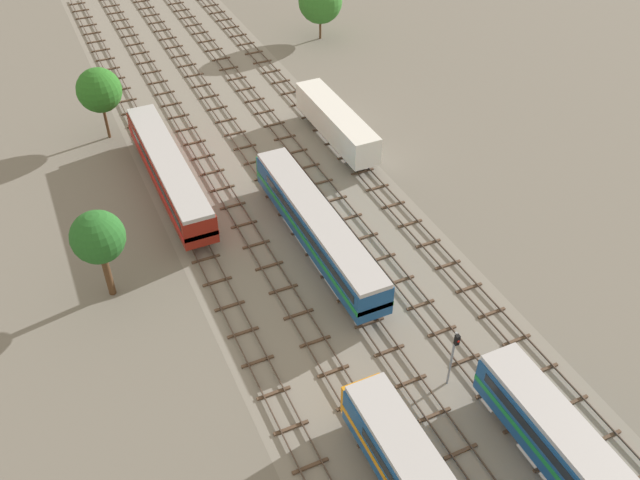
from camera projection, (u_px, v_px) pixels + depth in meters
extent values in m
plane|color=slate|center=(302.00, 228.00, 58.87)|extent=(480.00, 480.00, 0.00)
cube|color=gray|center=(302.00, 228.00, 58.87)|extent=(21.69, 176.00, 0.01)
cube|color=#47382D|center=(192.00, 249.00, 56.34)|extent=(0.07, 126.00, 0.15)
cube|color=#47382D|center=(209.00, 245.00, 56.80)|extent=(0.07, 126.00, 0.15)
cube|color=brown|center=(310.00, 466.00, 40.95)|extent=(2.40, 0.22, 0.14)
cube|color=brown|center=(291.00, 428.00, 43.04)|extent=(2.40, 0.22, 0.14)
cube|color=brown|center=(274.00, 393.00, 45.14)|extent=(2.40, 0.22, 0.14)
cube|color=brown|center=(258.00, 362.00, 47.23)|extent=(2.40, 0.22, 0.14)
cube|color=brown|center=(243.00, 333.00, 49.33)|extent=(2.40, 0.22, 0.14)
cube|color=brown|center=(230.00, 306.00, 51.43)|extent=(2.40, 0.22, 0.14)
cube|color=brown|center=(217.00, 282.00, 53.52)|extent=(2.40, 0.22, 0.14)
cube|color=brown|center=(206.00, 259.00, 55.62)|extent=(2.40, 0.22, 0.14)
cube|color=brown|center=(195.00, 238.00, 57.71)|extent=(2.40, 0.22, 0.14)
cube|color=brown|center=(185.00, 218.00, 59.81)|extent=(2.40, 0.22, 0.14)
cube|color=brown|center=(176.00, 200.00, 61.90)|extent=(2.40, 0.22, 0.14)
cube|color=brown|center=(168.00, 183.00, 64.00)|extent=(2.40, 0.22, 0.14)
cube|color=brown|center=(160.00, 167.00, 66.10)|extent=(2.40, 0.22, 0.14)
cube|color=brown|center=(152.00, 152.00, 68.19)|extent=(2.40, 0.22, 0.14)
cube|color=brown|center=(145.00, 138.00, 70.29)|extent=(2.40, 0.22, 0.14)
cube|color=brown|center=(138.00, 125.00, 72.38)|extent=(2.40, 0.22, 0.14)
cube|color=brown|center=(132.00, 113.00, 74.48)|extent=(2.40, 0.22, 0.14)
cube|color=brown|center=(126.00, 101.00, 76.58)|extent=(2.40, 0.22, 0.14)
cube|color=brown|center=(120.00, 90.00, 78.67)|extent=(2.40, 0.22, 0.14)
cube|color=brown|center=(115.00, 79.00, 80.77)|extent=(2.40, 0.22, 0.14)
cube|color=brown|center=(110.00, 69.00, 82.86)|extent=(2.40, 0.22, 0.14)
cube|color=brown|center=(105.00, 59.00, 84.96)|extent=(2.40, 0.22, 0.14)
cube|color=brown|center=(101.00, 50.00, 87.06)|extent=(2.40, 0.22, 0.14)
cube|color=brown|center=(96.00, 42.00, 89.15)|extent=(2.40, 0.22, 0.14)
cube|color=brown|center=(92.00, 33.00, 91.25)|extent=(2.40, 0.22, 0.14)
cube|color=brown|center=(88.00, 25.00, 93.34)|extent=(2.40, 0.22, 0.14)
cube|color=brown|center=(84.00, 18.00, 95.44)|extent=(2.40, 0.22, 0.14)
cube|color=brown|center=(81.00, 11.00, 97.54)|extent=(2.40, 0.22, 0.14)
cube|color=brown|center=(77.00, 4.00, 99.63)|extent=(2.40, 0.22, 0.14)
cube|color=#47382D|center=(242.00, 235.00, 57.77)|extent=(0.07, 126.00, 0.15)
cube|color=#47382D|center=(258.00, 231.00, 58.24)|extent=(0.07, 126.00, 0.15)
cube|color=brown|center=(398.00, 479.00, 40.28)|extent=(2.40, 0.22, 0.14)
cube|color=brown|center=(375.00, 440.00, 42.38)|extent=(2.40, 0.22, 0.14)
cube|color=brown|center=(353.00, 404.00, 44.47)|extent=(2.40, 0.22, 0.14)
cube|color=brown|center=(333.00, 371.00, 46.57)|extent=(2.40, 0.22, 0.14)
cube|color=brown|center=(315.00, 342.00, 48.66)|extent=(2.40, 0.22, 0.14)
cube|color=brown|center=(299.00, 314.00, 50.76)|extent=(2.40, 0.22, 0.14)
cube|color=brown|center=(283.00, 289.00, 52.86)|extent=(2.40, 0.22, 0.14)
cube|color=brown|center=(269.00, 266.00, 54.95)|extent=(2.40, 0.22, 0.14)
cube|color=brown|center=(256.00, 244.00, 57.05)|extent=(2.40, 0.22, 0.14)
cube|color=brown|center=(244.00, 225.00, 59.14)|extent=(2.40, 0.22, 0.14)
cube|color=brown|center=(233.00, 206.00, 61.24)|extent=(2.40, 0.22, 0.14)
cube|color=brown|center=(222.00, 189.00, 63.34)|extent=(2.40, 0.22, 0.14)
cube|color=brown|center=(212.00, 172.00, 65.43)|extent=(2.40, 0.22, 0.14)
cube|color=brown|center=(203.00, 157.00, 67.53)|extent=(2.40, 0.22, 0.14)
cube|color=brown|center=(194.00, 143.00, 69.62)|extent=(2.40, 0.22, 0.14)
cube|color=brown|center=(186.00, 129.00, 71.72)|extent=(2.40, 0.22, 0.14)
cube|color=brown|center=(179.00, 117.00, 73.82)|extent=(2.40, 0.22, 0.14)
cube|color=brown|center=(171.00, 104.00, 75.91)|extent=(2.40, 0.22, 0.14)
cube|color=brown|center=(164.00, 93.00, 78.01)|extent=(2.40, 0.22, 0.14)
cube|color=brown|center=(158.00, 82.00, 80.10)|extent=(2.40, 0.22, 0.14)
cube|color=brown|center=(152.00, 72.00, 82.20)|extent=(2.40, 0.22, 0.14)
cube|color=brown|center=(146.00, 62.00, 84.30)|extent=(2.40, 0.22, 0.14)
cube|color=brown|center=(140.00, 53.00, 86.39)|extent=(2.40, 0.22, 0.14)
cube|color=brown|center=(135.00, 44.00, 88.49)|extent=(2.40, 0.22, 0.14)
cube|color=brown|center=(130.00, 36.00, 90.58)|extent=(2.40, 0.22, 0.14)
cube|color=brown|center=(125.00, 28.00, 92.68)|extent=(2.40, 0.22, 0.14)
cube|color=brown|center=(120.00, 20.00, 94.77)|extent=(2.40, 0.22, 0.14)
cube|color=brown|center=(116.00, 13.00, 96.87)|extent=(2.40, 0.22, 0.14)
cube|color=brown|center=(111.00, 6.00, 98.97)|extent=(2.40, 0.22, 0.14)
cube|color=#47382D|center=(290.00, 222.00, 59.20)|extent=(0.07, 126.00, 0.15)
cube|color=#47382D|center=(305.00, 218.00, 59.67)|extent=(0.07, 126.00, 0.15)
cube|color=brown|center=(461.00, 452.00, 41.71)|extent=(2.40, 0.22, 0.14)
cube|color=brown|center=(435.00, 415.00, 43.81)|extent=(2.40, 0.22, 0.14)
cube|color=brown|center=(411.00, 381.00, 45.90)|extent=(2.40, 0.22, 0.14)
cube|color=brown|center=(389.00, 351.00, 48.00)|extent=(2.40, 0.22, 0.14)
cube|color=brown|center=(369.00, 323.00, 50.09)|extent=(2.40, 0.22, 0.14)
cube|color=brown|center=(351.00, 297.00, 52.19)|extent=(2.40, 0.22, 0.14)
cube|color=brown|center=(334.00, 273.00, 54.29)|extent=(2.40, 0.22, 0.14)
cube|color=brown|center=(319.00, 251.00, 56.38)|extent=(2.40, 0.22, 0.14)
cube|color=brown|center=(304.00, 231.00, 58.48)|extent=(2.40, 0.22, 0.14)
cube|color=brown|center=(291.00, 212.00, 60.57)|extent=(2.40, 0.22, 0.14)
cube|color=brown|center=(278.00, 194.00, 62.67)|extent=(2.40, 0.22, 0.14)
cube|color=brown|center=(266.00, 177.00, 64.77)|extent=(2.40, 0.22, 0.14)
cube|color=brown|center=(255.00, 162.00, 66.86)|extent=(2.40, 0.22, 0.14)
cube|color=brown|center=(245.00, 147.00, 68.96)|extent=(2.40, 0.22, 0.14)
cube|color=brown|center=(235.00, 133.00, 71.05)|extent=(2.40, 0.22, 0.14)
cube|color=brown|center=(226.00, 120.00, 73.15)|extent=(2.40, 0.22, 0.14)
cube|color=brown|center=(217.00, 108.00, 75.25)|extent=(2.40, 0.22, 0.14)
cube|color=brown|center=(209.00, 97.00, 77.34)|extent=(2.40, 0.22, 0.14)
cube|color=brown|center=(201.00, 86.00, 79.44)|extent=(2.40, 0.22, 0.14)
cube|color=brown|center=(194.00, 75.00, 81.53)|extent=(2.40, 0.22, 0.14)
cube|color=brown|center=(187.00, 65.00, 83.63)|extent=(2.40, 0.22, 0.14)
cube|color=brown|center=(180.00, 56.00, 85.73)|extent=(2.40, 0.22, 0.14)
cube|color=brown|center=(174.00, 47.00, 87.82)|extent=(2.40, 0.22, 0.14)
cube|color=brown|center=(168.00, 39.00, 89.92)|extent=(2.40, 0.22, 0.14)
cube|color=brown|center=(162.00, 30.00, 92.01)|extent=(2.40, 0.22, 0.14)
cube|color=brown|center=(157.00, 23.00, 94.11)|extent=(2.40, 0.22, 0.14)
cube|color=brown|center=(151.00, 15.00, 96.21)|extent=(2.40, 0.22, 0.14)
cube|color=brown|center=(146.00, 8.00, 98.30)|extent=(2.40, 0.22, 0.14)
cube|color=brown|center=(141.00, 1.00, 100.40)|extent=(2.40, 0.22, 0.14)
cube|color=#47382D|center=(335.00, 209.00, 60.63)|extent=(0.07, 126.00, 0.15)
cube|color=#47382D|center=(349.00, 205.00, 61.10)|extent=(0.07, 126.00, 0.15)
cube|color=brown|center=(550.00, 464.00, 41.05)|extent=(2.40, 0.22, 0.14)
cube|color=brown|center=(519.00, 426.00, 43.14)|extent=(2.40, 0.22, 0.14)
cube|color=brown|center=(491.00, 392.00, 45.24)|extent=(2.40, 0.22, 0.14)
cube|color=brown|center=(465.00, 360.00, 47.33)|extent=(2.40, 0.22, 0.14)
cube|color=brown|center=(442.00, 331.00, 49.43)|extent=(2.40, 0.22, 0.14)
cube|color=brown|center=(420.00, 305.00, 51.53)|extent=(2.40, 0.22, 0.14)
cube|color=brown|center=(401.00, 280.00, 53.62)|extent=(2.40, 0.22, 0.14)
cube|color=brown|center=(382.00, 258.00, 55.72)|extent=(2.40, 0.22, 0.14)
cube|color=brown|center=(365.00, 237.00, 57.81)|extent=(2.40, 0.22, 0.14)
cube|color=brown|center=(350.00, 218.00, 59.91)|extent=(2.40, 0.22, 0.14)
cube|color=brown|center=(335.00, 199.00, 62.01)|extent=(2.40, 0.22, 0.14)
cube|color=brown|center=(321.00, 182.00, 64.10)|extent=(2.40, 0.22, 0.14)
cube|color=brown|center=(308.00, 167.00, 66.20)|extent=(2.40, 0.22, 0.14)
cube|color=brown|center=(296.00, 152.00, 68.29)|extent=(2.40, 0.22, 0.14)
cube|color=brown|center=(285.00, 138.00, 70.39)|extent=(2.40, 0.22, 0.14)
cube|color=brown|center=(274.00, 125.00, 72.49)|extent=(2.40, 0.22, 0.14)
cube|color=brown|center=(264.00, 112.00, 74.58)|extent=(2.40, 0.22, 0.14)
cube|color=brown|center=(254.00, 100.00, 76.68)|extent=(2.40, 0.22, 0.14)
cube|color=brown|center=(245.00, 89.00, 78.77)|extent=(2.40, 0.22, 0.14)
cube|color=brown|center=(237.00, 79.00, 80.87)|extent=(2.40, 0.22, 0.14)
cube|color=brown|center=(229.00, 68.00, 82.96)|extent=(2.40, 0.22, 0.14)
cube|color=brown|center=(221.00, 59.00, 85.06)|extent=(2.40, 0.22, 0.14)
cube|color=brown|center=(214.00, 50.00, 87.16)|extent=(2.40, 0.22, 0.14)
cube|color=brown|center=(206.00, 41.00, 89.25)|extent=(2.40, 0.22, 0.14)
cube|color=brown|center=(200.00, 33.00, 91.35)|extent=(2.40, 0.22, 0.14)
cube|color=brown|center=(193.00, 25.00, 93.44)|extent=(2.40, 0.22, 0.14)
cube|color=brown|center=(187.00, 18.00, 95.54)|extent=(2.40, 0.22, 0.14)
cube|color=brown|center=(181.00, 10.00, 97.64)|extent=(2.40, 0.22, 0.14)
cube|color=brown|center=(176.00, 3.00, 99.73)|extent=(2.40, 0.22, 0.14)
cube|color=#47382D|center=(378.00, 197.00, 62.06)|extent=(0.07, 126.00, 0.15)
cube|color=#47382D|center=(392.00, 193.00, 62.53)|extent=(0.07, 126.00, 0.15)
cube|color=brown|center=(606.00, 438.00, 42.48)|extent=(2.40, 0.22, 0.14)
cube|color=brown|center=(573.00, 402.00, 44.57)|extent=(2.40, 0.22, 0.14)
cube|color=brown|center=(543.00, 370.00, 46.67)|extent=(2.40, 0.22, 0.14)
cube|color=brown|center=(516.00, 340.00, 48.76)|extent=(2.40, 0.22, 0.14)
cube|color=brown|center=(492.00, 313.00, 50.86)|extent=(2.40, 0.22, 0.14)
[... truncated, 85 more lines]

